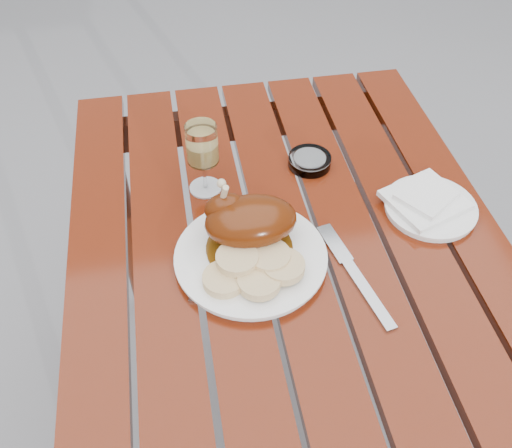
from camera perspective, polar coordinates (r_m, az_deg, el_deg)
The scene contains 11 objects.
ground at distance 1.66m, azimuth 2.64°, elevation -21.11°, with size 60.00×60.00×0.00m, color slate.
table at distance 1.32m, azimuth 3.20°, elevation -14.78°, with size 0.80×1.20×0.75m, color maroon.
dinner_plate at distance 1.01m, azimuth -0.52°, elevation -3.39°, with size 0.27×0.27×0.02m, color white.
roast_duck at distance 1.00m, azimuth -0.89°, elevation 0.33°, with size 0.17×0.15×0.12m.
bread_dumplings at distance 0.96m, azimuth -0.13°, elevation -4.46°, with size 0.18×0.12×0.03m.
wine_glass at distance 1.11m, azimuth -5.30°, elevation 6.49°, with size 0.07×0.07×0.15m, color tan.
side_plate at distance 1.15m, azimuth 17.02°, elevation 1.57°, with size 0.18×0.18×0.01m, color white.
napkin at distance 1.14m, azimuth 16.52°, elevation 2.32°, with size 0.13×0.13×0.01m, color white.
ashtray at distance 1.20m, azimuth 5.38°, elevation 6.30°, with size 0.09×0.09×0.02m, color #B2B7BC.
fork at distance 1.02m, azimuth -5.37°, elevation -3.84°, with size 0.02×0.17×0.01m, color gray.
knife at distance 1.00m, azimuth 10.36°, elevation -5.71°, with size 0.02×0.21×0.01m, color gray.
Camera 1 is at (-0.18, -0.62, 1.53)m, focal length 40.00 mm.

